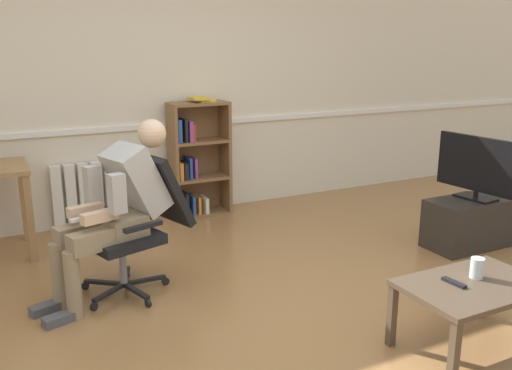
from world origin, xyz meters
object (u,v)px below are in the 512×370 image
object	(u,v)px
office_chair	(140,218)
tv_screen	(479,167)
bookshelf	(196,160)
drinking_glass	(477,268)
radiator	(98,194)
person_seated	(116,206)
tv_stand	(473,222)
coffee_table	(473,292)
spare_remote	(454,282)

from	to	relation	value
office_chair	tv_screen	world-z (taller)	office_chair
bookshelf	drinking_glass	distance (m)	3.11
radiator	office_chair	xyz separation A→B (m)	(-0.00, -1.53, 0.21)
office_chair	person_seated	world-z (taller)	person_seated
tv_stand	tv_screen	size ratio (longest dim) A/B	1.06
coffee_table	bookshelf	bearing A→B (deg)	98.68
drinking_glass	coffee_table	bearing A→B (deg)	-144.84
bookshelf	radiator	world-z (taller)	bookshelf
drinking_glass	bookshelf	bearing A→B (deg)	100.15
radiator	person_seated	size ratio (longest dim) A/B	0.68
person_seated	spare_remote	world-z (taller)	person_seated
person_seated	coffee_table	bearing A→B (deg)	27.89
coffee_table	spare_remote	xyz separation A→B (m)	(-0.11, 0.05, 0.06)
person_seated	drinking_glass	xyz separation A→B (m)	(1.69, -1.57, -0.18)
office_chair	person_seated	size ratio (longest dim) A/B	0.80
bookshelf	office_chair	xyz separation A→B (m)	(-0.97, -1.44, -0.05)
bookshelf	tv_stand	bearing A→B (deg)	-46.41
bookshelf	tv_screen	xyz separation A→B (m)	(1.82, -1.91, 0.13)
drinking_glass	spare_remote	world-z (taller)	drinking_glass
office_chair	radiator	bearing A→B (deg)	163.01
tv_stand	coffee_table	world-z (taller)	tv_stand
tv_stand	bookshelf	bearing A→B (deg)	133.59
spare_remote	tv_stand	bearing A→B (deg)	33.44
drinking_glass	tv_screen	bearing A→B (deg)	42.10
office_chair	tv_stand	distance (m)	2.85
coffee_table	radiator	bearing A→B (deg)	114.22
spare_remote	bookshelf	bearing A→B (deg)	91.74
office_chair	tv_stand	xyz separation A→B (m)	(2.79, -0.48, -0.31)
radiator	tv_stand	world-z (taller)	radiator
office_chair	tv_screen	bearing A→B (deg)	63.36
tv_stand	spare_remote	bearing A→B (deg)	-141.48
office_chair	drinking_glass	world-z (taller)	office_chair
office_chair	tv_screen	xyz separation A→B (m)	(2.79, -0.48, 0.18)
coffee_table	person_seated	bearing A→B (deg)	134.85
bookshelf	tv_stand	xyz separation A→B (m)	(1.82, -1.91, -0.36)
tv_stand	spare_remote	xyz separation A→B (m)	(-1.45, -1.16, 0.21)
radiator	office_chair	distance (m)	1.55
bookshelf	office_chair	size ratio (longest dim) A/B	1.24
person_seated	tv_stand	xyz separation A→B (m)	(2.96, -0.42, -0.44)
radiator	person_seated	bearing A→B (deg)	-96.20
bookshelf	spare_remote	bearing A→B (deg)	-83.17
tv_stand	drinking_glass	xyz separation A→B (m)	(-1.27, -1.15, 0.26)
spare_remote	person_seated	bearing A→B (deg)	128.59
radiator	spare_remote	world-z (taller)	radiator
tv_stand	coffee_table	bearing A→B (deg)	-138.21
person_seated	tv_screen	distance (m)	2.99
bookshelf	tv_screen	world-z (taller)	bookshelf
radiator	drinking_glass	bearing A→B (deg)	-64.35
bookshelf	person_seated	world-z (taller)	person_seated
tv_stand	spare_remote	distance (m)	1.87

